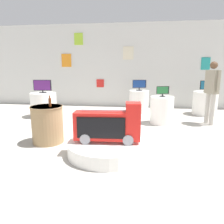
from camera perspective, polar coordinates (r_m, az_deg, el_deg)
name	(u,v)px	position (r m, az deg, el deg)	size (l,w,h in m)	color
ground_plane	(119,144)	(4.62, 1.75, -8.54)	(30.00, 30.00, 0.00)	#B2ADA3
back_wall_display	(131,66)	(8.79, 5.12, 12.03)	(12.29, 0.13, 3.26)	silver
main_display_pedestal	(107,148)	(4.10, -1.25, -9.45)	(1.48, 1.48, 0.24)	white
novelty_firetruck_tv	(108,126)	(3.95, -0.93, -3.67)	(1.22, 0.43, 0.74)	gray
display_pedestal_left_rear	(162,110)	(6.33, 13.00, 0.48)	(0.65, 0.65, 0.78)	white
tv_on_left_rear	(163,91)	(6.24, 13.23, 5.43)	(0.36, 0.17, 0.29)	black
display_pedestal_center_rear	(205,103)	(8.00, 23.30, 2.17)	(0.80, 0.80, 0.78)	white
tv_on_center_rear	(206,86)	(7.93, 23.65, 6.41)	(0.44, 0.17, 0.37)	black
display_pedestal_right_rear	(139,101)	(7.76, 7.11, 2.79)	(0.69, 0.69, 0.78)	white
tv_on_right_rear	(139,85)	(7.69, 7.22, 7.13)	(0.48, 0.22, 0.37)	black
display_pedestal_far_right	(44,105)	(7.39, -17.58, 1.85)	(0.82, 0.82, 0.78)	white
tv_on_far_right	(42,86)	(7.31, -17.90, 6.54)	(0.58, 0.23, 0.41)	black
side_table_round	(47,124)	(4.83, -16.67, -3.08)	(0.68, 0.68, 0.80)	#9E7F56
bottle_on_side_table	(50,102)	(4.66, -16.07, 2.50)	(0.06, 0.06, 0.23)	brown
shopper_browsing_near_truck	(212,88)	(6.60, 24.83, 5.73)	(0.33, 0.52, 1.75)	#B2ADA3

